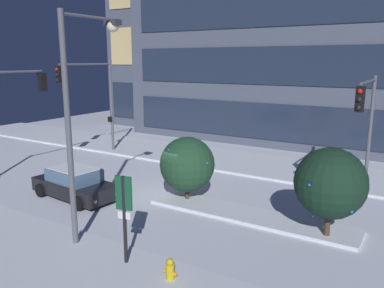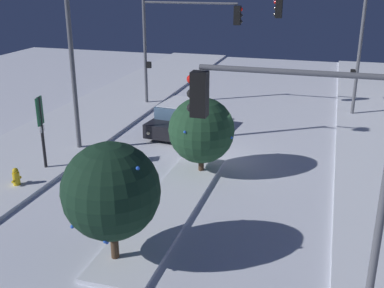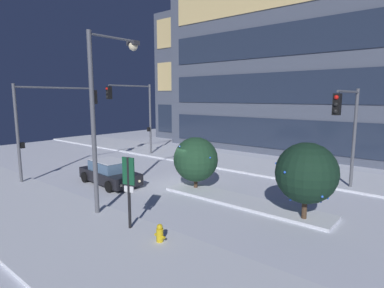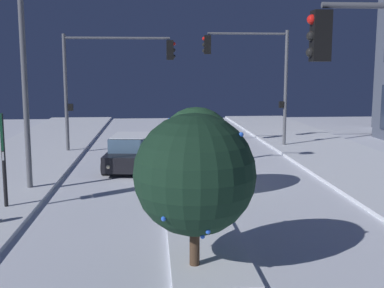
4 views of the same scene
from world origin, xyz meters
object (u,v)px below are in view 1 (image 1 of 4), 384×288
car_near (75,184)px  decorated_tree_median (330,183)px  traffic_light_corner_far_left (92,92)px  street_lamp_arched (82,98)px  fire_hydrant (170,271)px  decorated_tree_left_of_median (187,164)px  traffic_light_corner_far_right (366,116)px  parking_info_sign (124,210)px

car_near → decorated_tree_median: size_ratio=1.36×
car_near → traffic_light_corner_far_left: size_ratio=0.73×
car_near → street_lamp_arched: bearing=-30.3°
traffic_light_corner_far_left → fire_hydrant: traffic_light_corner_far_left is taller
fire_hydrant → decorated_tree_left_of_median: 7.09m
fire_hydrant → decorated_tree_left_of_median: (-3.26, 6.13, 1.41)m
fire_hydrant → decorated_tree_median: bearing=59.4°
traffic_light_corner_far_right → decorated_tree_median: traffic_light_corner_far_right is taller
street_lamp_arched → parking_info_sign: size_ratio=2.68×
decorated_tree_median → decorated_tree_left_of_median: bearing=174.5°
car_near → decorated_tree_left_of_median: decorated_tree_left_of_median is taller
traffic_light_corner_far_left → fire_hydrant: (13.35, -10.25, -4.04)m
street_lamp_arched → decorated_tree_median: size_ratio=2.34×
car_near → traffic_light_corner_far_left: 9.20m
decorated_tree_left_of_median → car_near: bearing=-153.0°
street_lamp_arched → decorated_tree_left_of_median: (0.95, 5.26, -3.43)m
fire_hydrant → parking_info_sign: bearing=177.6°
car_near → decorated_tree_median: decorated_tree_median is taller
decorated_tree_median → fire_hydrant: bearing=-120.6°
car_near → parking_info_sign: (6.32, -3.60, 1.22)m
car_near → street_lamp_arched: (3.88, -2.80, 4.52)m
parking_info_sign → car_near: bearing=47.6°
traffic_light_corner_far_left → street_lamp_arched: size_ratio=0.80×
traffic_light_corner_far_left → traffic_light_corner_far_right: bearing=90.0°
parking_info_sign → traffic_light_corner_far_right: bearing=-40.7°
car_near → decorated_tree_median: 11.58m
traffic_light_corner_far_right → street_lamp_arched: 12.28m
traffic_light_corner_far_right → parking_info_sign: (-5.40, -10.17, -2.13)m
traffic_light_corner_far_left → fire_hydrant: size_ratio=8.03×
street_lamp_arched → decorated_tree_left_of_median: street_lamp_arched is taller
fire_hydrant → decorated_tree_left_of_median: size_ratio=0.26×
street_lamp_arched → decorated_tree_median: street_lamp_arched is taller
parking_info_sign → decorated_tree_median: bearing=-55.5°
street_lamp_arched → fire_hydrant: size_ratio=10.07×
fire_hydrant → decorated_tree_median: size_ratio=0.23×
fire_hydrant → decorated_tree_median: 6.63m
traffic_light_corner_far_right → fire_hydrant: size_ratio=7.21×
traffic_light_corner_far_right → decorated_tree_median: 5.12m
decorated_tree_left_of_median → decorated_tree_median: bearing=-5.5°
traffic_light_corner_far_right → car_near: bearing=-60.8°
fire_hydrant → traffic_light_corner_far_left: bearing=142.5°
traffic_light_corner_far_left → parking_info_sign: traffic_light_corner_far_left is taller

